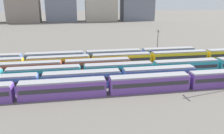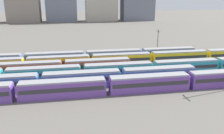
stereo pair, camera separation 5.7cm
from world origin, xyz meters
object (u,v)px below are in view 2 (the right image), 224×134
Objects in this scene: train_track_1 at (82,79)px; train_track_3 at (27,69)px; train_track_2 at (153,68)px; catenary_pole_3 at (158,42)px; train_track_5 at (85,57)px; train_track_4 at (151,58)px; train_track_0 at (149,83)px.

train_track_1 and train_track_3 have the same top height.
train_track_1 is 1.00× the size of train_track_3.
train_track_1 is 17.46m from train_track_3.
train_track_3 is (-14.03, 10.40, 0.00)m from train_track_1.
train_track_2 is 33.66m from train_track_3.
train_track_1 is 5.81× the size of catenary_pole_3.
train_track_5 is at bearing 33.08° from train_track_3.
train_track_1 is 27.22m from train_track_4.
catenary_pole_3 is at bearing 17.97° from train_track_3.
train_track_0 is 28.95m from train_track_5.
train_track_1 is at bearing -164.86° from train_track_2.
train_track_1 is at bearing -95.32° from train_track_5.
train_track_4 is at bearing 69.82° from train_track_0.
catenary_pole_3 is (25.45, 3.03, 3.44)m from train_track_5.
train_track_5 is at bearing 84.68° from train_track_1.
catenary_pole_3 is (8.16, 18.63, 3.44)m from train_track_2.
train_track_5 is 7.78× the size of catenary_pole_3.
train_track_4 is (22.31, 15.60, 0.00)m from train_track_1.
catenary_pole_3 is at bearing 66.34° from train_track_0.
train_track_0 is at bearing -113.67° from train_track_2.
train_track_1 is at bearing -145.04° from train_track_4.
train_track_3 is (-33.25, 5.20, -0.00)m from train_track_2.
train_track_2 is at bearing 66.33° from train_track_0.
train_track_0 and train_track_5 have the same top height.
train_track_4 is at bearing -14.32° from train_track_5.
train_track_3 is at bearing 171.11° from train_track_2.
train_track_0 is at bearing -28.53° from train_track_3.
train_track_2 is at bearing -42.06° from train_track_5.
train_track_2 is 10.85m from train_track_4.
train_track_2 is (19.22, 5.20, 0.00)m from train_track_1.
train_track_2 is 1.51× the size of train_track_5.
train_track_0 is 1.68× the size of train_track_1.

